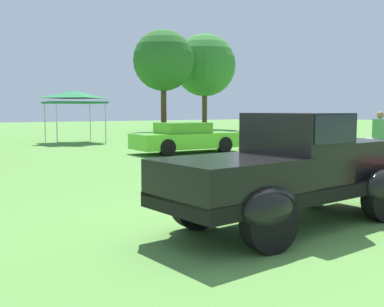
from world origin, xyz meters
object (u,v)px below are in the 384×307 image
show_car_lime (186,138)px  canopy_tent_right_field (74,96)px  spectator_between_cars (379,137)px  feature_pickup_truck (292,169)px  show_car_orange (287,135)px

show_car_lime → canopy_tent_right_field: size_ratio=1.61×
show_car_lime → spectator_between_cars: (2.91, -6.85, 0.31)m
spectator_between_cars → canopy_tent_right_field: canopy_tent_right_field is taller
spectator_between_cars → canopy_tent_right_field: size_ratio=0.61×
feature_pickup_truck → spectator_between_cars: bearing=29.1°
show_car_orange → spectator_between_cars: (-2.23, -6.60, 0.31)m
spectator_between_cars → canopy_tent_right_field: (-5.13, 14.77, 1.51)m
feature_pickup_truck → show_car_orange: (9.55, 10.67, -0.27)m
feature_pickup_truck → spectator_between_cars: feature_pickup_truck is taller
show_car_lime → spectator_between_cars: size_ratio=2.63×
show_car_lime → canopy_tent_right_field: 8.42m
show_car_lime → show_car_orange: (5.14, -0.26, 0.00)m
show_car_lime → canopy_tent_right_field: canopy_tent_right_field is taller
feature_pickup_truck → canopy_tent_right_field: size_ratio=1.65×
show_car_orange → canopy_tent_right_field: bearing=132.0°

